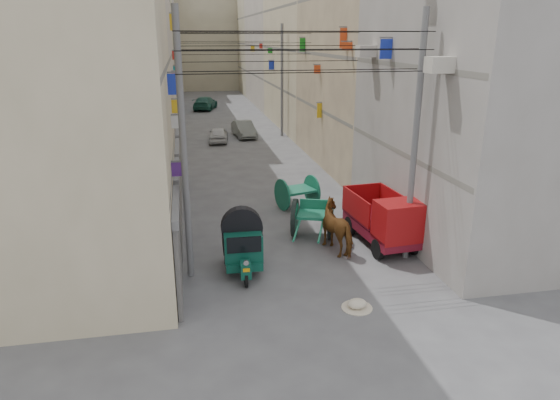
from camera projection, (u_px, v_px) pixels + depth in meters
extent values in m
plane|color=#474749|center=(366.00, 385.00, 10.77)|extent=(140.00, 140.00, 0.00)
cube|color=#BBAC8D|center=(27.00, 60.00, 14.76)|extent=(8.00, 10.00, 13.00)
cube|color=#66625A|center=(169.00, 162.00, 16.49)|extent=(0.25, 9.80, 0.18)
cube|color=#66625A|center=(162.00, 69.00, 15.55)|extent=(0.25, 9.80, 0.18)
cube|color=#ABA193|center=(91.00, 60.00, 25.18)|extent=(8.00, 12.00, 12.00)
cube|color=#66625A|center=(173.00, 114.00, 26.75)|extent=(0.25, 11.76, 0.18)
cube|color=#66625A|center=(169.00, 56.00, 25.81)|extent=(0.25, 11.76, 0.18)
cube|color=#B0A88A|center=(119.00, 38.00, 36.99)|extent=(8.00, 14.00, 14.00)
cube|color=#66625A|center=(175.00, 89.00, 38.87)|extent=(0.25, 13.72, 0.18)
cube|color=#66625A|center=(173.00, 49.00, 37.93)|extent=(0.25, 13.72, 0.18)
cube|color=#66625A|center=(170.00, 7.00, 36.99)|extent=(0.25, 13.72, 0.18)
cube|color=gray|center=(136.00, 49.00, 50.39)|extent=(8.00, 14.00, 11.80)
cube|color=#66625A|center=(176.00, 76.00, 51.93)|extent=(0.25, 13.72, 0.18)
cube|color=#66625A|center=(174.00, 46.00, 50.99)|extent=(0.25, 13.72, 0.18)
cube|color=#66625A|center=(172.00, 14.00, 50.05)|extent=(0.25, 13.72, 0.18)
cube|color=tan|center=(144.00, 39.00, 62.25)|extent=(8.00, 12.00, 13.50)
cube|color=#66625A|center=(177.00, 68.00, 64.05)|extent=(0.25, 11.76, 0.18)
cube|color=#66625A|center=(175.00, 44.00, 63.11)|extent=(0.25, 11.76, 0.18)
cube|color=#66625A|center=(174.00, 19.00, 62.17)|extent=(0.25, 11.76, 0.18)
cube|color=gray|center=(512.00, 56.00, 17.61)|extent=(8.00, 10.00, 13.00)
cube|color=#66625A|center=(402.00, 152.00, 17.96)|extent=(0.25, 9.80, 0.18)
cube|color=#66625A|center=(409.00, 66.00, 17.02)|extent=(0.25, 9.80, 0.18)
cube|color=tan|center=(389.00, 58.00, 28.03)|extent=(8.00, 12.00, 12.00)
cube|color=#66625A|center=(321.00, 110.00, 28.22)|extent=(0.25, 11.76, 0.18)
cube|color=#66625A|center=(323.00, 54.00, 27.27)|extent=(0.25, 11.76, 0.18)
cube|color=#BBAC8D|center=(326.00, 38.00, 39.84)|extent=(8.00, 14.00, 14.00)
cube|color=#66625A|center=(279.00, 87.00, 40.34)|extent=(0.25, 13.72, 0.18)
cube|color=#66625A|center=(279.00, 49.00, 39.40)|extent=(0.25, 13.72, 0.18)
cube|color=#66625A|center=(279.00, 8.00, 38.46)|extent=(0.25, 13.72, 0.18)
cube|color=#ABA193|center=(290.00, 48.00, 53.24)|extent=(8.00, 14.00, 11.80)
cube|color=#66625A|center=(255.00, 75.00, 53.40)|extent=(0.25, 13.72, 0.18)
cube|color=#66625A|center=(254.00, 45.00, 52.46)|extent=(0.25, 13.72, 0.18)
cube|color=#66625A|center=(254.00, 15.00, 51.51)|extent=(0.25, 13.72, 0.18)
cube|color=#B0A88A|center=(270.00, 39.00, 65.10)|extent=(8.00, 12.00, 13.50)
cube|color=#66625A|center=(241.00, 67.00, 65.52)|extent=(0.25, 11.76, 0.18)
cube|color=#66625A|center=(240.00, 44.00, 64.58)|extent=(0.25, 11.76, 0.18)
cube|color=#66625A|center=(240.00, 19.00, 63.64)|extent=(0.25, 11.76, 0.18)
cube|color=#B0A88A|center=(205.00, 41.00, 70.28)|extent=(22.00, 10.00, 13.00)
cube|color=#49494E|center=(178.00, 254.00, 14.14)|extent=(0.12, 3.00, 2.60)
cube|color=#5C5C5F|center=(176.00, 205.00, 13.69)|extent=(0.18, 3.20, 0.25)
cube|color=#49494E|center=(179.00, 211.00, 17.59)|extent=(0.12, 3.00, 2.60)
cube|color=#5C5C5F|center=(176.00, 171.00, 17.14)|extent=(0.18, 3.20, 0.25)
cube|color=#49494E|center=(179.00, 182.00, 21.04)|extent=(0.12, 3.00, 2.60)
cube|color=#5C5C5F|center=(177.00, 148.00, 20.59)|extent=(0.18, 3.20, 0.25)
cube|color=#49494E|center=(179.00, 161.00, 24.58)|extent=(0.12, 3.00, 2.60)
cube|color=#5C5C5F|center=(177.00, 132.00, 24.13)|extent=(0.18, 3.20, 0.25)
cube|color=#167B1A|center=(270.00, 51.00, 41.54)|extent=(0.38, 0.08, 0.41)
cube|color=#0B787B|center=(178.00, 75.00, 47.75)|extent=(0.27, 0.08, 0.71)
cube|color=#552486|center=(179.00, 169.00, 15.04)|extent=(0.44, 0.08, 0.42)
cube|color=#C73F17|center=(177.00, 81.00, 23.20)|extent=(0.45, 0.08, 0.84)
cube|color=gold|center=(253.00, 48.00, 51.44)|extent=(0.41, 0.08, 0.59)
cube|color=#BDBDBD|center=(177.00, 122.00, 17.86)|extent=(0.38, 0.08, 0.44)
cube|color=#172BA6|center=(271.00, 65.00, 41.20)|extent=(0.43, 0.08, 0.72)
cube|color=#B21F17|center=(261.00, 46.00, 46.44)|extent=(0.28, 0.08, 0.44)
cube|color=gold|center=(174.00, 22.00, 26.29)|extent=(0.48, 0.08, 0.84)
cube|color=#172BA6|center=(179.00, 77.00, 44.44)|extent=(0.31, 0.08, 0.44)
cube|color=#C73F17|center=(317.00, 69.00, 27.49)|extent=(0.35, 0.08, 0.45)
cube|color=#167B1A|center=(302.00, 45.00, 30.49)|extent=(0.34, 0.08, 0.79)
cube|color=gold|center=(175.00, 106.00, 19.88)|extent=(0.28, 0.08, 0.52)
cube|color=#0B787B|center=(176.00, 49.00, 35.74)|extent=(0.28, 0.08, 0.74)
cube|color=gold|center=(319.00, 110.00, 27.71)|extent=(0.26, 0.08, 0.80)
cube|color=#172BA6|center=(386.00, 50.00, 18.09)|extent=(0.34, 0.08, 0.55)
cube|color=#172BA6|center=(175.00, 84.00, 16.29)|extent=(0.47, 0.08, 0.67)
cube|color=#B21F17|center=(176.00, 55.00, 27.89)|extent=(0.40, 0.08, 0.47)
cube|color=#0B787B|center=(176.00, 71.00, 28.64)|extent=(0.32, 0.08, 0.55)
cube|color=#C73F17|center=(347.00, 46.00, 22.14)|extent=(0.47, 0.08, 0.35)
cube|color=#C73F17|center=(343.00, 38.00, 22.83)|extent=(0.32, 0.08, 0.89)
cube|color=#172BA6|center=(386.00, 49.00, 17.99)|extent=(0.44, 0.08, 0.69)
cube|color=#C73F17|center=(170.00, 185.00, 14.70)|extent=(0.10, 3.20, 0.80)
cube|color=#0B787B|center=(174.00, 131.00, 23.09)|extent=(0.10, 3.20, 0.80)
cube|color=gold|center=(176.00, 100.00, 34.28)|extent=(0.10, 3.20, 0.80)
cube|color=#172BA6|center=(177.00, 84.00, 45.47)|extent=(0.10, 3.20, 0.80)
cube|color=#C73F17|center=(426.00, 171.00, 16.14)|extent=(0.10, 3.20, 0.80)
cube|color=gold|center=(342.00, 125.00, 24.54)|extent=(0.10, 3.20, 0.80)
cube|color=gold|center=(291.00, 97.00, 35.73)|extent=(0.10, 3.20, 0.80)
cube|color=#C73F17|center=(264.00, 82.00, 46.92)|extent=(0.10, 3.20, 0.80)
cube|color=#AFA99D|center=(439.00, 65.00, 14.07)|extent=(0.70, 0.55, 0.45)
cube|color=#AFA99D|center=(366.00, 51.00, 19.60)|extent=(0.70, 0.55, 0.45)
cylinder|color=#5C5C5F|center=(184.00, 151.00, 14.47)|extent=(0.20, 0.20, 8.00)
cylinder|color=#5C5C5F|center=(415.00, 142.00, 15.75)|extent=(0.20, 0.20, 8.00)
cylinder|color=#5C5C5F|center=(181.00, 83.00, 34.98)|extent=(0.20, 0.20, 8.00)
cylinder|color=#5C5C5F|center=(282.00, 82.00, 36.27)|extent=(0.20, 0.20, 8.00)
cylinder|color=black|center=(310.00, 73.00, 13.95)|extent=(7.40, 0.02, 0.02)
cylinder|color=black|center=(310.00, 50.00, 13.76)|extent=(7.40, 0.02, 0.02)
cylinder|color=black|center=(310.00, 31.00, 13.61)|extent=(7.40, 0.02, 0.02)
cylinder|color=black|center=(301.00, 70.00, 14.88)|extent=(7.40, 0.02, 0.02)
cylinder|color=black|center=(302.00, 49.00, 14.69)|extent=(7.40, 0.02, 0.02)
cylinder|color=black|center=(302.00, 31.00, 14.54)|extent=(7.40, 0.02, 0.02)
cylinder|color=black|center=(270.00, 61.00, 20.01)|extent=(7.40, 0.02, 0.02)
cylinder|color=black|center=(270.00, 46.00, 19.82)|extent=(7.40, 0.02, 0.02)
cylinder|color=black|center=(270.00, 32.00, 19.67)|extent=(7.40, 0.02, 0.02)
cylinder|color=black|center=(246.00, 54.00, 27.47)|extent=(7.40, 0.02, 0.02)
cylinder|color=black|center=(246.00, 43.00, 27.29)|extent=(7.40, 0.02, 0.02)
cylinder|color=black|center=(245.00, 33.00, 27.13)|extent=(7.40, 0.02, 0.02)
cylinder|color=black|center=(232.00, 50.00, 34.93)|extent=(7.40, 0.02, 0.02)
cylinder|color=black|center=(231.00, 41.00, 34.75)|extent=(7.40, 0.02, 0.02)
cylinder|color=black|center=(231.00, 34.00, 34.59)|extent=(7.40, 0.02, 0.02)
cylinder|color=black|center=(246.00, 279.00, 14.93)|extent=(0.12, 0.51, 0.51)
cylinder|color=black|center=(226.00, 256.00, 16.47)|extent=(0.12, 0.51, 0.51)
cylinder|color=black|center=(256.00, 254.00, 16.62)|extent=(0.12, 0.51, 0.51)
cube|color=#0B4032|center=(243.00, 257.00, 15.97)|extent=(1.19, 1.76, 0.25)
cube|color=#0B4032|center=(246.00, 270.00, 14.88)|extent=(0.33, 0.42, 0.50)
cylinder|color=silver|center=(246.00, 263.00, 14.58)|extent=(0.16, 0.05, 0.16)
cube|color=#CC8F0B|center=(246.00, 270.00, 14.64)|extent=(0.20, 0.03, 0.11)
cube|color=#0B4032|center=(242.00, 242.00, 15.85)|extent=(1.23, 1.58, 0.86)
cube|color=black|center=(244.00, 245.00, 15.04)|extent=(1.04, 0.09, 0.50)
cube|color=black|center=(223.00, 240.00, 15.74)|extent=(0.07, 1.09, 0.59)
cube|color=black|center=(261.00, 238.00, 15.92)|extent=(0.07, 1.09, 0.59)
cube|color=silver|center=(245.00, 266.00, 15.23)|extent=(1.13, 0.08, 0.05)
cylinder|color=black|center=(295.00, 218.00, 18.61)|extent=(0.63, 1.40, 1.44)
cylinder|color=#166045|center=(295.00, 218.00, 18.61)|extent=(0.54, 1.11, 1.12)
cylinder|color=#5C5C5F|center=(295.00, 218.00, 18.61)|extent=(0.27, 0.25, 0.18)
cylinder|color=black|center=(331.00, 220.00, 18.42)|extent=(0.63, 1.40, 1.44)
cylinder|color=#166045|center=(331.00, 220.00, 18.42)|extent=(0.54, 1.11, 1.12)
cylinder|color=#5C5C5F|center=(331.00, 220.00, 18.42)|extent=(0.27, 0.25, 0.18)
cylinder|color=#5C5C5F|center=(313.00, 219.00, 18.52)|extent=(1.33, 0.54, 0.08)
cube|color=#166045|center=(313.00, 214.00, 18.46)|extent=(1.39, 1.42, 0.10)
cube|color=#166045|center=(314.00, 204.00, 18.87)|extent=(1.04, 0.44, 0.36)
cylinder|color=#166045|center=(298.00, 228.00, 17.34)|extent=(0.86, 2.24, 0.07)
cylinder|color=#166045|center=(321.00, 229.00, 17.22)|extent=(0.86, 2.24, 0.07)
cylinder|color=black|center=(378.00, 249.00, 16.77)|extent=(0.25, 0.71, 0.69)
cylinder|color=black|center=(350.00, 225.00, 18.88)|extent=(0.25, 0.71, 0.69)
cylinder|color=black|center=(414.00, 245.00, 17.13)|extent=(0.25, 0.71, 0.69)
cylinder|color=black|center=(383.00, 222.00, 19.24)|extent=(0.25, 0.71, 0.69)
cube|color=#5C0D1A|center=(381.00, 229.00, 17.93)|extent=(1.83, 3.59, 0.37)
cube|color=maroon|center=(399.00, 221.00, 16.60)|extent=(1.62, 1.24, 1.31)
cube|color=black|center=(407.00, 223.00, 16.12)|extent=(1.37, 0.19, 0.58)
cube|color=#5C0D1A|center=(374.00, 216.00, 18.37)|extent=(1.78, 2.45, 0.13)
cube|color=maroon|center=(356.00, 206.00, 18.03)|extent=(0.27, 2.31, 0.89)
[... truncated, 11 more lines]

